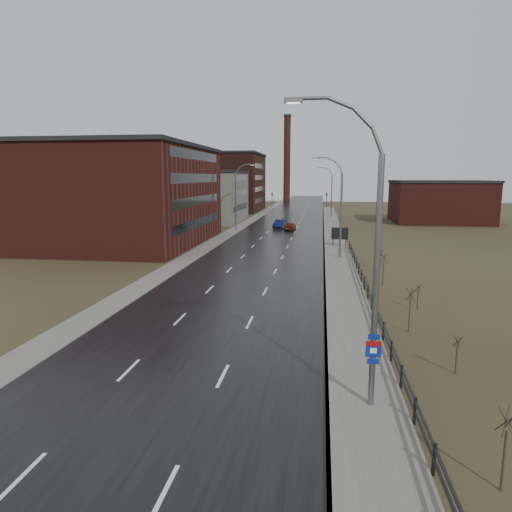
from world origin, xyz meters
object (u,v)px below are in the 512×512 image
(streetlight_main, at_px, (368,260))
(billboard, at_px, (340,234))
(car_near, at_px, (280,224))
(car_far, at_px, (290,226))

(streetlight_main, distance_m, billboard, 43.25)
(streetlight_main, xyz_separation_m, billboard, (0.63, 43.03, -4.30))
(billboard, relative_size, car_near, 0.55)
(streetlight_main, bearing_deg, car_far, 96.64)
(car_near, relative_size, car_far, 1.12)
(billboard, xyz_separation_m, car_near, (-9.79, 20.77, -0.97))
(streetlight_main, bearing_deg, car_near, 98.17)
(streetlight_main, distance_m, car_far, 61.79)
(billboard, distance_m, car_near, 22.98)
(car_near, bearing_deg, billboard, -57.12)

